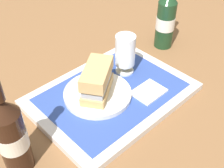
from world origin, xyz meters
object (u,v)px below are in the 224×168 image
(beer_glass, at_px, (125,53))
(second_bottle, at_px, (11,135))
(plate, at_px, (98,94))
(beer_bottle, at_px, (166,19))
(sandwich, at_px, (97,79))

(beer_glass, bearing_deg, second_bottle, -171.16)
(plate, xyz_separation_m, beer_bottle, (0.37, 0.06, 0.08))
(plate, bearing_deg, sandwich, 34.61)
(sandwich, distance_m, beer_glass, 0.14)
(sandwich, relative_size, beer_glass, 1.15)
(sandwich, bearing_deg, second_bottle, 153.29)
(plate, xyz_separation_m, sandwich, (0.00, 0.00, 0.05))
(plate, height_order, beer_glass, beer_glass)
(beer_glass, relative_size, second_bottle, 0.47)
(plate, height_order, sandwich, sandwich)
(plate, distance_m, beer_glass, 0.15)
(sandwich, bearing_deg, beer_bottle, -25.59)
(second_bottle, bearing_deg, sandwich, 7.90)
(beer_glass, height_order, beer_bottle, beer_bottle)
(plate, distance_m, second_bottle, 0.28)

